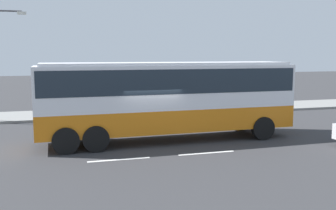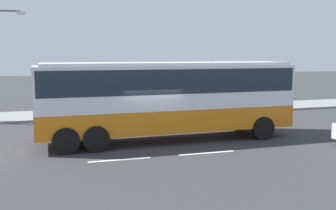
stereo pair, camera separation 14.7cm
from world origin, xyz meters
name	(u,v)px [view 1 (the left image)]	position (x,y,z in m)	size (l,w,h in m)	color
ground_plane	(149,143)	(0.00, 0.00, 0.00)	(120.00, 120.00, 0.00)	#333335
sidewalk_curb	(119,113)	(0.00, 9.00, 0.07)	(80.00, 4.00, 0.15)	gray
lane_centreline	(311,145)	(6.86, -2.37, 0.00)	(45.02, 0.16, 0.01)	white
coach_bus	(168,93)	(1.02, 0.32, 2.25)	(11.83, 2.87, 3.63)	orange
pedestrian_near_curb	(148,96)	(1.94, 8.62, 1.18)	(0.32, 0.32, 1.78)	#38334C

